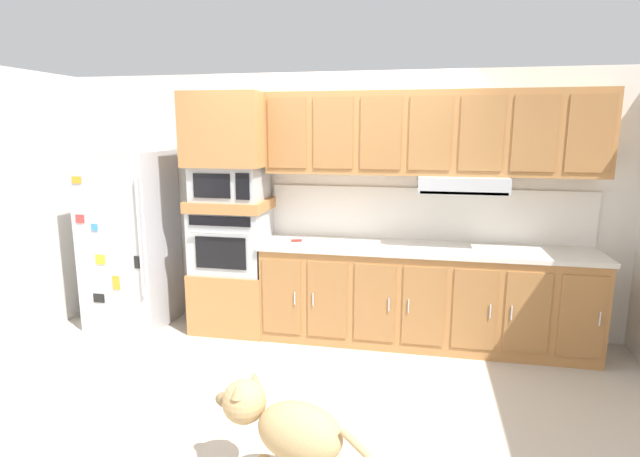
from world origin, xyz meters
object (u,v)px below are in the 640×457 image
object	(u,v)px
refrigerator	(130,239)
screwdriver	(297,241)
dog	(285,427)
microwave	(230,183)
built_in_oven	(232,240)

from	to	relation	value
refrigerator	screwdriver	size ratio (longest dim) A/B	11.14
screwdriver	refrigerator	bearing A→B (deg)	-179.32
refrigerator	dog	size ratio (longest dim) A/B	1.86
refrigerator	microwave	size ratio (longest dim) A/B	2.73
refrigerator	built_in_oven	bearing A→B (deg)	3.66
microwave	dog	bearing A→B (deg)	-62.55
built_in_oven	dog	distance (m)	2.50
built_in_oven	refrigerator	bearing A→B (deg)	-176.34
refrigerator	microwave	distance (m)	1.21
built_in_oven	dog	bearing A→B (deg)	-62.55
built_in_oven	microwave	bearing A→B (deg)	-0.77
built_in_oven	microwave	distance (m)	0.56
microwave	dog	world-z (taller)	microwave
refrigerator	dog	distance (m)	3.08
built_in_oven	microwave	size ratio (longest dim) A/B	1.09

